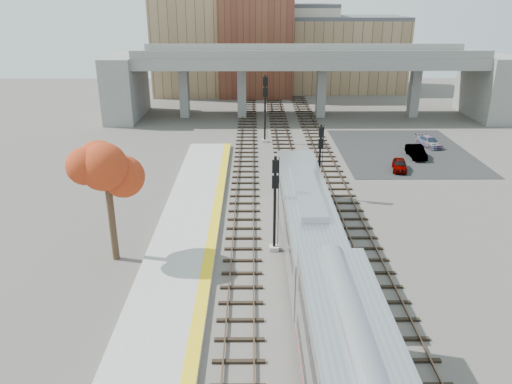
# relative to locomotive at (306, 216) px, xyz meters

# --- Properties ---
(ground) EXTENTS (160.00, 160.00, 0.00)m
(ground) POSITION_rel_locomotive_xyz_m (-1.00, -5.82, -2.28)
(ground) COLOR #47423D
(ground) RESTS_ON ground
(platform) EXTENTS (4.50, 60.00, 0.35)m
(platform) POSITION_rel_locomotive_xyz_m (-8.25, -5.82, -2.10)
(platform) COLOR #9E9E99
(platform) RESTS_ON ground
(yellow_strip) EXTENTS (0.70, 60.00, 0.01)m
(yellow_strip) POSITION_rel_locomotive_xyz_m (-6.35, -5.82, -1.92)
(yellow_strip) COLOR yellow
(yellow_strip) RESTS_ON platform
(tracks) EXTENTS (10.70, 95.00, 0.25)m
(tracks) POSITION_rel_locomotive_xyz_m (-0.07, 6.68, -2.20)
(tracks) COLOR black
(tracks) RESTS_ON ground
(overpass) EXTENTS (54.00, 12.00, 9.50)m
(overpass) POSITION_rel_locomotive_xyz_m (3.92, 39.18, 3.53)
(overpass) COLOR slate
(overpass) RESTS_ON ground
(buildings_far) EXTENTS (43.00, 21.00, 20.60)m
(buildings_far) POSITION_rel_locomotive_xyz_m (0.26, 60.75, 5.60)
(buildings_far) COLOR #A0825D
(buildings_far) RESTS_ON ground
(parking_lot) EXTENTS (14.00, 18.00, 0.04)m
(parking_lot) POSITION_rel_locomotive_xyz_m (13.00, 22.18, -2.26)
(parking_lot) COLOR black
(parking_lot) RESTS_ON ground
(locomotive) EXTENTS (3.02, 19.05, 4.10)m
(locomotive) POSITION_rel_locomotive_xyz_m (0.00, 0.00, 0.00)
(locomotive) COLOR #A8AAB2
(locomotive) RESTS_ON ground
(signal_mast_near) EXTENTS (0.60, 0.64, 6.58)m
(signal_mast_near) POSITION_rel_locomotive_xyz_m (-2.10, -0.56, 0.90)
(signal_mast_near) COLOR #9E9E99
(signal_mast_near) RESTS_ON ground
(signal_mast_mid) EXTENTS (0.60, 0.64, 6.30)m
(signal_mast_mid) POSITION_rel_locomotive_xyz_m (2.00, 8.83, 0.70)
(signal_mast_mid) COLOR #9E9E99
(signal_mast_mid) RESTS_ON ground
(signal_mast_far) EXTENTS (0.60, 0.64, 7.71)m
(signal_mast_far) POSITION_rel_locomotive_xyz_m (-2.10, 25.97, 1.66)
(signal_mast_far) COLOR #9E9E99
(signal_mast_far) RESTS_ON ground
(tree) EXTENTS (3.60, 3.60, 8.20)m
(tree) POSITION_rel_locomotive_xyz_m (-12.41, -1.58, 3.80)
(tree) COLOR #382619
(tree) RESTS_ON ground
(car_a) EXTENTS (2.00, 3.49, 1.12)m
(car_a) POSITION_rel_locomotive_xyz_m (10.78, 15.75, -1.68)
(car_a) COLOR #99999E
(car_a) RESTS_ON parking_lot
(car_b) EXTENTS (1.34, 3.85, 1.27)m
(car_b) POSITION_rel_locomotive_xyz_m (13.67, 19.88, -1.60)
(car_b) COLOR #99999E
(car_b) RESTS_ON parking_lot
(car_c) EXTENTS (2.54, 4.04, 1.09)m
(car_c) POSITION_rel_locomotive_xyz_m (16.44, 24.01, -1.69)
(car_c) COLOR #99999E
(car_c) RESTS_ON parking_lot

